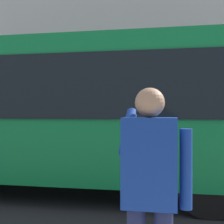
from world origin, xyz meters
name	(u,v)px	position (x,y,z in m)	size (l,w,h in m)	color
ground_plane	(185,194)	(0.00, 0.00, 0.00)	(60.00, 60.00, 0.00)	#232326
building_facade_far	(180,7)	(-0.02, -6.80, 5.99)	(28.00, 1.55, 12.00)	beige
red_bus	(53,111)	(2.71, 0.29, 1.68)	(9.05, 2.54, 3.08)	#0F7238
pedestrian_photographer	(150,184)	(0.40, 4.23, 1.14)	(0.53, 0.52, 1.70)	#1E2347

